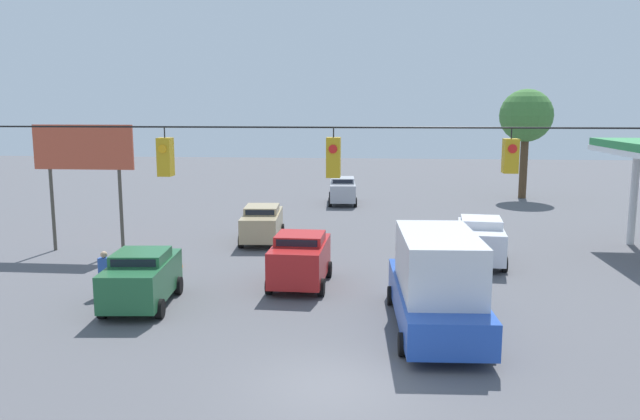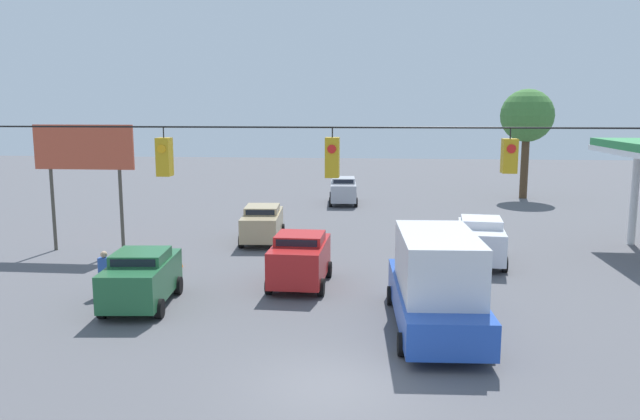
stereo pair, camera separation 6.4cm
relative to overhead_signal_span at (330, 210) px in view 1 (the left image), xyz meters
The scene contains 14 objects.
ground_plane 4.30m from the overhead_signal_span, 109.31° to the left, with size 140.00×140.00×0.00m, color #56565B.
overhead_signal_span is the anchor object (origin of this frame).
sedan_red_withflow_mid 9.15m from the overhead_signal_span, 78.05° to the right, with size 2.19×3.96×2.01m.
box_truck_blue_crossing_near 5.68m from the overhead_signal_span, 126.10° to the right, with size 2.83×7.00×3.02m.
sedan_tan_withflow_far 17.02m from the overhead_signal_span, 73.78° to the right, with size 2.25×4.60×1.83m.
sedan_white_oncoming_far 14.14m from the overhead_signal_span, 113.90° to the right, with size 2.35×4.47×1.98m.
sedan_green_parked_shoulder 9.32m from the overhead_signal_span, 38.54° to the right, with size 2.35×4.24×1.89m.
sedan_silver_withflow_deep 29.35m from the overhead_signal_span, 87.33° to the right, with size 2.18×4.55×1.86m.
traffic_cone_nearest 9.31m from the overhead_signal_span, 32.13° to the right, with size 0.35×0.35×0.74m, color orange.
traffic_cone_second 11.14m from the overhead_signal_span, 45.03° to the right, with size 0.35×0.35×0.74m, color orange.
traffic_cone_third 13.45m from the overhead_signal_span, 55.66° to the right, with size 0.35×0.35×0.74m, color orange.
roadside_billboard 18.14m from the overhead_signal_span, 46.74° to the right, with size 4.75×0.16×5.92m.
pedestrian 11.26m from the overhead_signal_span, 36.84° to the right, with size 0.40×0.28×1.63m.
tree_horizon_left 35.24m from the overhead_signal_span, 109.77° to the right, with size 3.87×3.87×8.07m.
Camera 1 is at (-1.03, 14.18, 6.65)m, focal length 35.00 mm.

